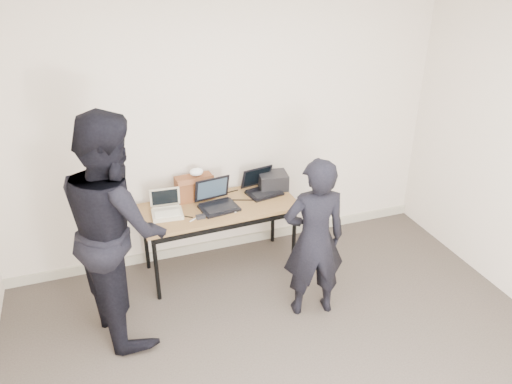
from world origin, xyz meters
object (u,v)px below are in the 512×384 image
desk (219,211)px  laptop_center (217,201)px  laptop_right (261,187)px  leather_satchel (194,187)px  person_observer (116,227)px  equipment_box (273,181)px  person_typist (314,239)px  laptop_beige (167,210)px

desk → laptop_center: 0.12m
laptop_right → leather_satchel: size_ratio=1.03×
laptop_center → leather_satchel: (-0.16, 0.23, 0.07)m
laptop_right → leather_satchel: bearing=162.3°
person_observer → equipment_box: bearing=-80.3°
desk → person_typist: person_typist is taller
equipment_box → person_typist: size_ratio=0.19×
laptop_right → person_observer: person_observer is taller
laptop_beige → laptop_center: size_ratio=0.76×
laptop_right → equipment_box: bearing=7.6°
equipment_box → laptop_beige: bearing=-171.0°
desk → laptop_right: 0.52m
laptop_beige → laptop_center: bearing=2.7°
person_observer → laptop_right: bearing=-79.9°
laptop_right → leather_satchel: 0.68m
laptop_center → leather_satchel: size_ratio=1.05×
desk → laptop_beige: laptop_beige is taller
laptop_beige → person_typist: 1.41m
laptop_center → equipment_box: size_ratio=1.37×
laptop_right → person_typist: 1.03m
leather_satchel → person_observer: size_ratio=0.19×
equipment_box → person_observer: bearing=-156.6°
laptop_center → laptop_right: laptop_center is taller
desk → person_observer: 1.15m
leather_satchel → person_typist: (0.77, -1.10, -0.10)m
person_observer → laptop_beige: bearing=-56.8°
leather_satchel → person_typist: 1.35m
equipment_box → person_observer: person_observer is taller
equipment_box → desk: bearing=-163.0°
laptop_beige → desk: bearing=2.5°
laptop_right → laptop_center: bearing=-175.0°
laptop_right → person_observer: (-1.47, -0.65, 0.19)m
leather_satchel → laptop_center: bearing=-58.7°
desk → laptop_center: (-0.02, 0.00, 0.12)m
desk → laptop_center: bearing=172.6°
laptop_right → leather_satchel: (-0.67, 0.08, 0.07)m
desk → equipment_box: (0.63, 0.19, 0.14)m
person_observer → desk: bearing=-76.5°
laptop_center → leather_satchel: 0.28m
laptop_center → leather_satchel: bearing=117.2°
equipment_box → person_typist: 1.07m
laptop_right → person_typist: size_ratio=0.26×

